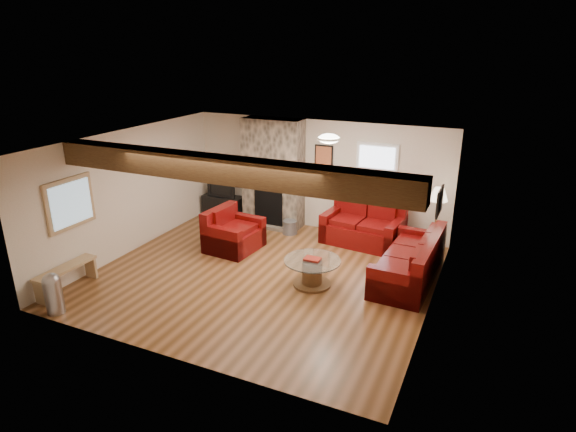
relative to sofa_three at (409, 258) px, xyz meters
The scene contains 18 objects.
room 2.78m from the sofa_three, 159.40° to the right, with size 8.00×8.00×8.00m.
oak_beam 3.80m from the sofa_three, 138.66° to the right, with size 6.00×0.36×0.38m, color #321B0F.
chimney_breast 3.90m from the sofa_three, 155.86° to the left, with size 1.40×0.67×2.50m.
back_window 2.39m from the sofa_three, 122.44° to the left, with size 0.90×0.08×1.10m, color white, non-canonical shape.
hatch_window 6.05m from the sofa_three, 155.91° to the right, with size 0.08×1.00×0.90m, color tan, non-canonical shape.
ceiling_dome 2.56m from the sofa_three, behind, with size 0.40×0.40×0.18m, color white, non-canonical shape.
artwork_back 3.20m from the sofa_three, 142.66° to the left, with size 0.42×0.06×0.52m, color black, non-canonical shape.
artwork_right 1.55m from the sofa_three, 52.79° to the right, with size 0.06×0.55×0.42m, color black, non-canonical shape.
sofa_three is the anchor object (origin of this frame).
loveseat 1.79m from the sofa_three, 133.40° to the left, with size 1.64×0.94×0.87m, color #4E0905, non-canonical shape.
armchair_red 3.58m from the sofa_three, behind, with size 1.06×0.93×0.86m, color #4E0905, non-canonical shape.
coffee_table 1.77m from the sofa_three, 148.31° to the right, with size 1.01×1.01×0.53m.
tv_cabinet 5.14m from the sofa_three, 161.89° to the left, with size 1.02×0.41×0.51m, color black.
television 5.15m from the sofa_three, 161.89° to the left, with size 0.76×0.10×0.44m, color black.
floor_lamp 1.55m from the sofa_three, 79.23° to the left, with size 0.36×0.36×1.42m.
pine_bench 6.03m from the sofa_three, 151.73° to the right, with size 0.27×1.17×0.44m, color tan, non-canonical shape.
pedal_bin 6.00m from the sofa_three, 144.53° to the right, with size 0.28×0.28×0.69m, color #97989C, non-canonical shape.
coal_bucket 3.12m from the sofa_three, 157.80° to the left, with size 0.34×0.34×0.32m, color slate, non-canonical shape.
Camera 1 is at (3.75, -7.15, 4.06)m, focal length 30.00 mm.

